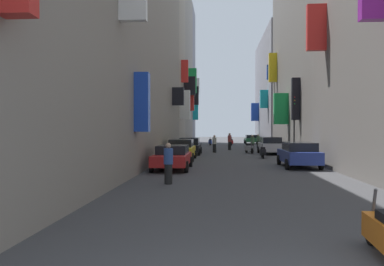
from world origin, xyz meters
TOP-DOWN VIEW (x-y plane):
  - ground_plane at (0.00, 30.00)m, footprint 140.00×140.00m
  - building_left_near at (-8.00, 16.91)m, footprint 7.34×33.83m
  - building_left_mid_a at (-7.98, 37.31)m, footprint 7.29×6.96m
  - building_left_mid_b at (-7.99, 47.07)m, footprint 7.26×12.55m
  - building_left_mid_c at (-7.99, 56.67)m, footprint 6.98×6.65m
  - building_right_mid_a at (7.99, 30.33)m, footprint 7.24×18.51m
  - building_right_mid_c at (7.99, 50.38)m, footprint 7.15×19.23m
  - parked_car_black at (-3.62, 29.40)m, footprint 2.01×4.24m
  - parked_car_red at (-3.63, 17.09)m, footprint 1.99×4.48m
  - parked_car_yellow at (-3.77, 23.41)m, footprint 2.01×4.35m
  - parked_car_green at (3.81, 53.38)m, footprint 2.02×4.18m
  - parked_car_blue at (3.58, 18.71)m, footprint 2.00×4.31m
  - parked_car_silver at (3.50, 30.17)m, footprint 1.98×4.24m
  - scooter_black at (2.29, 25.55)m, footprint 0.49×1.83m
  - scooter_silver at (1.72, 31.36)m, footprint 0.75×1.90m
  - scooter_blue at (-2.20, 47.43)m, footprint 0.48×1.79m
  - scooter_red at (0.64, 47.07)m, footprint 0.53×1.83m
  - pedestrian_crossing at (0.07, 36.26)m, footprint 0.45×0.45m
  - pedestrian_near_left at (2.26, 34.09)m, footprint 0.53×0.53m
  - pedestrian_near_right at (3.54, 40.97)m, footprint 0.47×0.47m
  - pedestrian_mid_street at (-1.47, 32.07)m, footprint 0.46×0.46m
  - pedestrian_far_away at (-3.11, 11.51)m, footprint 0.51×0.51m
  - traffic_light_near_corner at (4.58, 25.17)m, footprint 0.26×0.34m

SIDE VIEW (x-z plane):
  - ground_plane at x=0.00m, z-range 0.00..0.00m
  - scooter_blue at x=-2.20m, z-range -0.10..1.03m
  - scooter_red at x=0.64m, z-range -0.10..1.03m
  - scooter_black at x=2.29m, z-range -0.10..1.03m
  - scooter_silver at x=1.72m, z-range -0.10..1.03m
  - parked_car_green at x=3.81m, z-range 0.05..1.37m
  - parked_car_red at x=-3.63m, z-range 0.05..1.38m
  - parked_car_black at x=-3.62m, z-range 0.03..1.49m
  - parked_car_blue at x=3.58m, z-range 0.04..1.50m
  - parked_car_yellow at x=-3.77m, z-range 0.04..1.52m
  - pedestrian_near_right at x=3.54m, z-range -0.01..1.58m
  - parked_car_silver at x=3.50m, z-range 0.04..1.55m
  - pedestrian_near_left at x=2.26m, z-range -0.01..1.62m
  - pedestrian_mid_street at x=-1.47m, z-range 0.00..1.64m
  - pedestrian_far_away at x=-3.11m, z-range 0.00..1.67m
  - pedestrian_crossing at x=0.07m, z-range 0.00..1.79m
  - traffic_light_near_corner at x=4.58m, z-range 0.82..5.55m
  - building_right_mid_c at x=7.99m, z-range 0.00..15.13m
  - building_left_near at x=-8.00m, z-range 0.00..17.26m
  - building_left_mid_b at x=-7.99m, z-range -0.01..20.95m
  - building_left_mid_a at x=-7.98m, z-range -0.02..21.05m
  - building_left_mid_c at x=-7.99m, z-range -0.01..21.23m
  - building_right_mid_a at x=7.99m, z-range -0.01..21.57m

